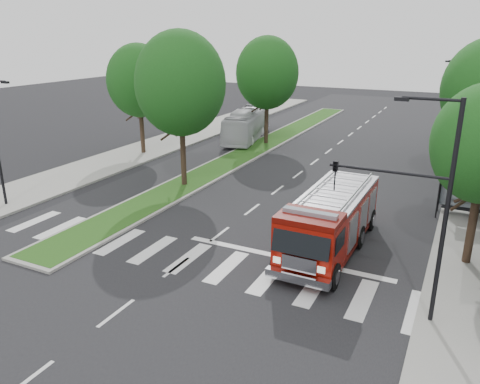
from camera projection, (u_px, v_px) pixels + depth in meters
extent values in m
plane|color=black|center=(220.00, 234.00, 24.13)|extent=(140.00, 140.00, 0.00)
cube|color=gray|center=(124.00, 158.00, 38.68)|extent=(5.00, 80.00, 0.15)
cube|color=gray|center=(257.00, 148.00, 41.90)|extent=(3.00, 50.00, 0.14)
cube|color=#194012|center=(257.00, 147.00, 41.88)|extent=(2.60, 49.50, 0.02)
cylinder|color=black|center=(438.00, 197.00, 25.90)|extent=(0.08, 0.08, 2.50)
cylinder|color=black|center=(440.00, 191.00, 26.92)|extent=(0.08, 0.08, 2.50)
cube|color=black|center=(470.00, 175.00, 25.41)|extent=(3.20, 1.60, 0.12)
cube|color=#8C99A5|center=(467.00, 193.00, 26.40)|extent=(2.80, 0.04, 1.80)
cube|color=black|center=(464.00, 209.00, 26.05)|extent=(2.40, 0.40, 0.08)
cylinder|color=black|center=(472.00, 226.00, 20.41)|extent=(0.36, 0.36, 3.74)
cylinder|color=black|center=(477.00, 157.00, 30.49)|extent=(0.36, 0.36, 4.40)
cylinder|color=black|center=(478.00, 132.00, 39.04)|extent=(0.36, 0.36, 3.96)
cylinder|color=black|center=(183.00, 153.00, 31.00)|extent=(0.36, 0.36, 4.62)
ellipsoid|color=black|center=(180.00, 84.00, 29.54)|extent=(5.80, 5.80, 6.67)
cylinder|color=black|center=(266.00, 121.00, 42.91)|extent=(0.36, 0.36, 4.40)
ellipsoid|color=black|center=(267.00, 73.00, 41.53)|extent=(5.60, 5.60, 6.44)
cylinder|color=black|center=(142.00, 130.00, 39.51)|extent=(0.36, 0.36, 4.18)
ellipsoid|color=black|center=(139.00, 81.00, 38.20)|extent=(5.20, 5.20, 5.98)
cylinder|color=black|center=(445.00, 220.00, 15.47)|extent=(0.16, 0.16, 8.00)
cylinder|color=black|center=(432.00, 99.00, 14.59)|extent=(1.80, 0.10, 0.10)
cube|color=black|center=(402.00, 99.00, 14.99)|extent=(0.45, 0.20, 0.12)
cylinder|color=black|center=(388.00, 172.00, 15.86)|extent=(4.00, 0.10, 0.10)
imported|color=black|center=(335.00, 176.00, 16.74)|extent=(0.18, 0.22, 1.10)
cube|color=black|center=(5.00, 82.00, 25.06)|extent=(0.45, 0.20, 0.12)
cylinder|color=black|center=(467.00, 115.00, 35.42)|extent=(0.16, 0.16, 8.00)
cylinder|color=black|center=(462.00, 61.00, 34.54)|extent=(1.80, 0.10, 0.10)
cube|color=black|center=(448.00, 61.00, 34.93)|extent=(0.45, 0.20, 0.12)
cube|color=#5C0A05|center=(330.00, 240.00, 22.30)|extent=(2.69, 8.68, 0.26)
cube|color=maroon|center=(336.00, 213.00, 22.65)|extent=(2.66, 6.62, 2.06)
cube|color=maroon|center=(308.00, 244.00, 19.26)|extent=(2.60, 1.89, 2.16)
cube|color=#B2B2B7|center=(337.00, 192.00, 22.30)|extent=(2.66, 6.62, 0.12)
cylinder|color=#B2B2B7|center=(319.00, 185.00, 22.63)|extent=(0.18, 6.18, 0.10)
cylinder|color=#B2B2B7|center=(357.00, 190.00, 21.83)|extent=(0.18, 6.18, 0.10)
cube|color=silver|center=(297.00, 278.00, 18.58)|extent=(2.68, 0.39, 0.36)
cube|color=#8C99A5|center=(310.00, 213.00, 18.81)|extent=(2.27, 0.39, 0.19)
cylinder|color=black|center=(278.00, 264.00, 19.84)|extent=(0.38, 1.14, 1.13)
cylinder|color=black|center=(333.00, 276.00, 18.82)|extent=(0.38, 1.14, 1.13)
cylinder|color=black|center=(311.00, 228.00, 23.49)|extent=(0.38, 1.14, 1.13)
cylinder|color=black|center=(359.00, 237.00, 22.47)|extent=(0.38, 1.14, 1.13)
cylinder|color=black|center=(326.00, 212.00, 25.57)|extent=(0.38, 1.14, 1.13)
cylinder|color=black|center=(370.00, 220.00, 24.55)|extent=(0.38, 1.14, 1.13)
imported|color=silver|center=(247.00, 125.00, 45.29)|extent=(4.62, 10.71, 2.91)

